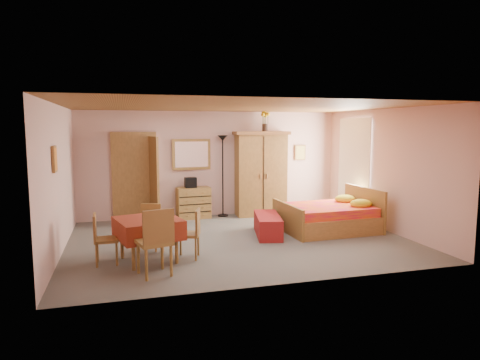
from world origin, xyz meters
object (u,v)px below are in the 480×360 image
object	(u,v)px
sunflower_vase	(265,121)
dining_table	(149,240)
chair_south	(154,241)
chair_north	(149,228)
chest_of_drawers	(194,203)
chair_east	(188,234)
floor_lamp	(223,176)
wall_mirror	(191,154)
bed	(327,210)
bench	(268,225)
chair_west	(106,239)
stereo	(191,183)
wardrobe	(261,174)

from	to	relation	value
sunflower_vase	dining_table	bearing A→B (deg)	-134.59
chair_south	chair_north	world-z (taller)	chair_south
chest_of_drawers	chair_east	world-z (taller)	chair_east
floor_lamp	dining_table	xyz separation A→B (m)	(-2.02, -3.22, -0.65)
wall_mirror	bed	world-z (taller)	wall_mirror
sunflower_vase	bed	size ratio (longest dim) A/B	0.26
wall_mirror	dining_table	xyz separation A→B (m)	(-1.27, -3.38, -1.19)
bench	chair_west	size ratio (longest dim) A/B	1.51
bed	dining_table	xyz separation A→B (m)	(-3.83, -1.15, -0.09)
wall_mirror	bench	xyz separation A→B (m)	(1.19, -2.28, -1.34)
stereo	bench	size ratio (longest dim) A/B	0.21
chair_north	wardrobe	bearing A→B (deg)	-122.93
bench	stereo	bearing A→B (deg)	121.54
sunflower_vase	chair_south	xyz separation A→B (m)	(-3.05, -3.84, -1.85)
wardrobe	sunflower_vase	size ratio (longest dim) A/B	4.14
sunflower_vase	dining_table	size ratio (longest dim) A/B	0.52
chair_south	chair_north	bearing A→B (deg)	74.30
bench	dining_table	bearing A→B (deg)	-156.04
chair_west	floor_lamp	bearing A→B (deg)	139.34
stereo	chair_south	bearing A→B (deg)	-106.80
dining_table	chair_north	distance (m)	0.68
bed	bench	world-z (taller)	bed
sunflower_vase	wall_mirror	bearing A→B (deg)	172.16
bench	chair_north	world-z (taller)	chair_north
dining_table	chair_south	distance (m)	0.73
bench	chair_north	bearing A→B (deg)	-170.06
chair_south	chair_west	world-z (taller)	chair_south
stereo	floor_lamp	distance (m)	0.83
stereo	bench	world-z (taller)	stereo
wall_mirror	dining_table	bearing A→B (deg)	-115.00
chest_of_drawers	stereo	size ratio (longest dim) A/B	3.00
wall_mirror	chair_east	size ratio (longest dim) A/B	1.14
bench	chair_north	distance (m)	2.46
wall_mirror	chair_west	xyz separation A→B (m)	(-1.94, -3.36, -1.14)
wall_mirror	bench	world-z (taller)	wall_mirror
bed	floor_lamp	bearing A→B (deg)	129.06
chair_west	wall_mirror	bearing A→B (deg)	149.35
wardrobe	chair_north	world-z (taller)	wardrobe
chest_of_drawers	wall_mirror	size ratio (longest dim) A/B	0.84
wardrobe	chest_of_drawers	bearing A→B (deg)	-179.25
floor_lamp	chair_south	world-z (taller)	floor_lamp
stereo	chair_south	size ratio (longest dim) A/B	0.26
bench	dining_table	xyz separation A→B (m)	(-2.46, -1.10, 0.15)
wardrobe	sunflower_vase	distance (m)	1.32
sunflower_vase	bench	xyz separation A→B (m)	(-0.62, -2.03, -2.16)
bed	chest_of_drawers	bearing A→B (deg)	139.70
dining_table	chair_south	size ratio (longest dim) A/B	0.95
wall_mirror	chair_east	world-z (taller)	wall_mirror
wardrobe	bench	bearing A→B (deg)	-100.49
stereo	chair_east	size ratio (longest dim) A/B	0.32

